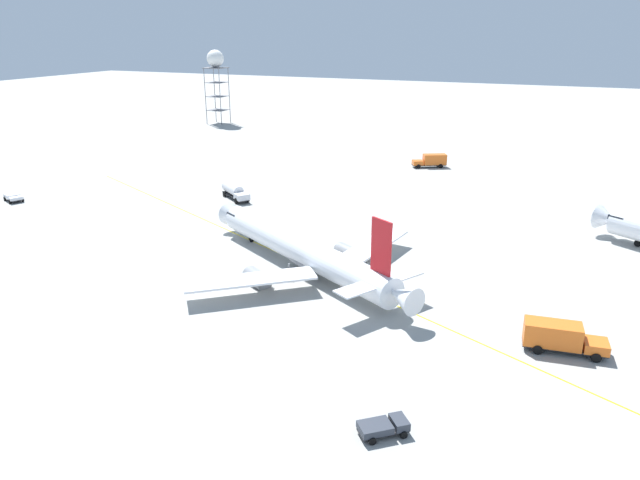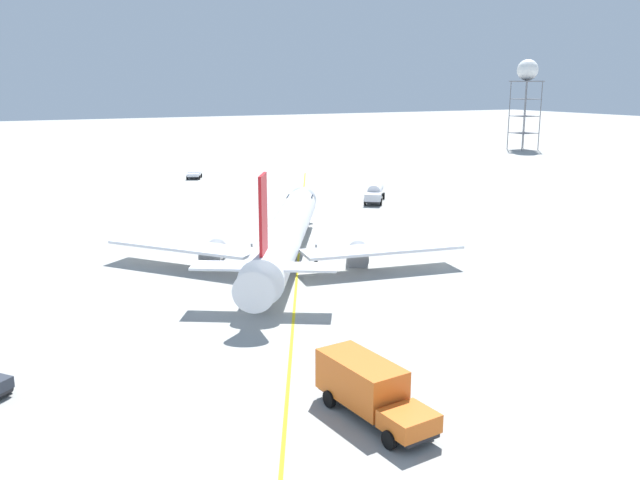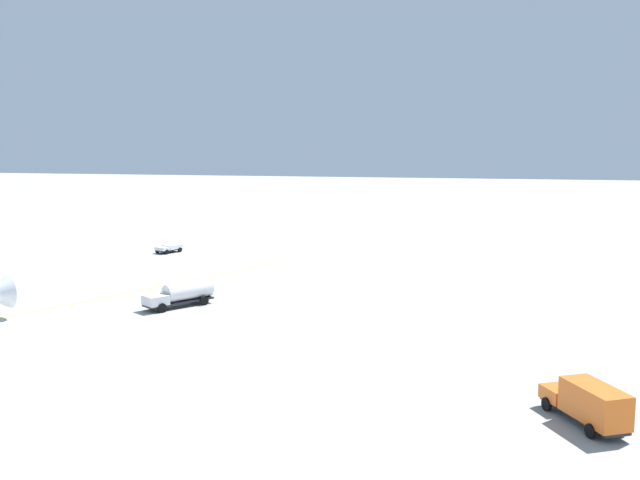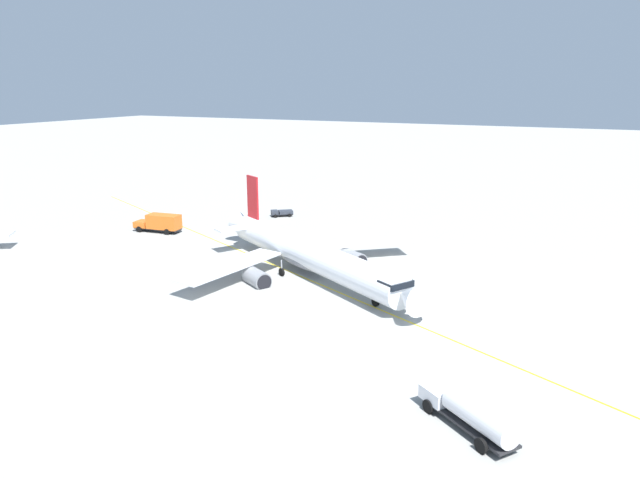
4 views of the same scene
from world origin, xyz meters
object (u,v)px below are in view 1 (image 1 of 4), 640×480
(catering_truck_truck, at_px, (560,337))
(pushback_tug_truck, at_px, (13,197))
(catering_truck_truck_extra, at_px, (432,160))
(airliner_main, at_px, (304,252))
(fuel_tanker_truck, at_px, (235,191))
(radar_tower, at_px, (216,63))
(baggage_truck_truck, at_px, (384,427))

(catering_truck_truck, relative_size, pushback_tug_truck, 1.68)
(pushback_tug_truck, bearing_deg, catering_truck_truck_extra, 65.64)
(airliner_main, height_order, catering_truck_truck, airliner_main)
(catering_truck_truck_extra, bearing_deg, pushback_tug_truck, 14.02)
(fuel_tanker_truck, relative_size, radar_tower, 0.34)
(catering_truck_truck_extra, bearing_deg, radar_tower, -52.43)
(catering_truck_truck, xyz_separation_m, radar_tower, (114.37, -117.17, 18.45))
(airliner_main, relative_size, fuel_tanker_truck, 4.60)
(radar_tower, bearing_deg, baggage_truck_truck, 126.61)
(catering_truck_truck, distance_m, baggage_truck_truck, 23.45)
(catering_truck_truck_extra, relative_size, radar_tower, 0.33)
(airliner_main, height_order, radar_tower, radar_tower)
(catering_truck_truck, height_order, pushback_tug_truck, catering_truck_truck)
(catering_truck_truck, height_order, baggage_truck_truck, catering_truck_truck)
(airliner_main, xyz_separation_m, fuel_tanker_truck, (27.21, -27.33, -1.09))
(catering_truck_truck, height_order, radar_tower, radar_tower)
(fuel_tanker_truck, xyz_separation_m, pushback_tug_truck, (38.42, 17.92, -0.77))
(pushback_tug_truck, height_order, radar_tower, radar_tower)
(airliner_main, xyz_separation_m, baggage_truck_truck, (-20.37, 29.09, -1.94))
(baggage_truck_truck, distance_m, catering_truck_truck_extra, 100.24)
(pushback_tug_truck, xyz_separation_m, catering_truck_truck_extra, (-67.43, -59.99, 0.86))
(baggage_truck_truck, relative_size, catering_truck_truck_extra, 0.53)
(airliner_main, distance_m, radar_tower, 136.18)
(pushback_tug_truck, distance_m, catering_truck_truck_extra, 90.26)
(pushback_tug_truck, bearing_deg, baggage_truck_truck, -0.14)
(airliner_main, xyz_separation_m, catering_truck_truck_extra, (-1.79, -69.40, -1.00))
(fuel_tanker_truck, bearing_deg, catering_truck_truck_extra, 91.41)
(catering_truck_truck, bearing_deg, baggage_truck_truck, -129.31)
(pushback_tug_truck, distance_m, radar_tower, 101.50)
(airliner_main, relative_size, radar_tower, 1.56)
(airliner_main, distance_m, catering_truck_truck, 34.34)
(fuel_tanker_truck, height_order, radar_tower, radar_tower)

